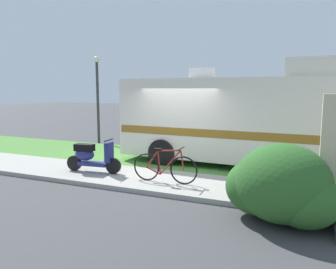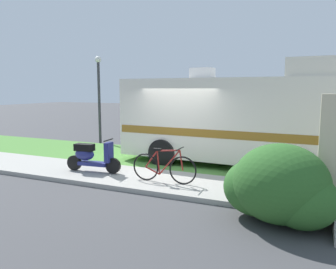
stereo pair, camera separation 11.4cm
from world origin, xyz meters
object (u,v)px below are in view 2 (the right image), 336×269
object	(u,v)px
pickup_truck_far	(276,117)
street_lamp_post	(99,91)
scooter	(91,156)
pickup_truck_near	(231,122)
bicycle	(164,167)
motorhome_rv	(236,118)

from	to	relation	value
pickup_truck_far	street_lamp_post	size ratio (longest dim) A/B	1.31
scooter	pickup_truck_far	xyz separation A→B (m)	(3.90, 10.89, 0.41)
street_lamp_post	pickup_truck_near	bearing A→B (deg)	27.30
scooter	bicycle	size ratio (longest dim) A/B	0.98
pickup_truck_near	street_lamp_post	xyz separation A→B (m)	(-5.39, -2.78, 1.43)
pickup_truck_far	street_lamp_post	xyz separation A→B (m)	(-7.04, -6.03, 1.42)
motorhome_rv	pickup_truck_near	bearing A→B (deg)	104.84
scooter	pickup_truck_near	xyz separation A→B (m)	(2.25, 7.64, 0.39)
scooter	pickup_truck_far	world-z (taller)	pickup_truck_far
pickup_truck_far	pickup_truck_near	bearing A→B (deg)	-116.93
pickup_truck_near	street_lamp_post	bearing A→B (deg)	-152.70
motorhome_rv	pickup_truck_far	world-z (taller)	motorhome_rv
pickup_truck_near	pickup_truck_far	bearing A→B (deg)	63.07
pickup_truck_near	street_lamp_post	size ratio (longest dim) A/B	1.47
motorhome_rv	bicycle	xyz separation A→B (m)	(-1.13, -3.09, -1.06)
pickup_truck_near	pickup_truck_far	distance (m)	3.64
pickup_truck_near	pickup_truck_far	world-z (taller)	pickup_truck_far
pickup_truck_near	street_lamp_post	world-z (taller)	street_lamp_post
scooter	bicycle	world-z (taller)	scooter
scooter	street_lamp_post	world-z (taller)	street_lamp_post
motorhome_rv	street_lamp_post	xyz separation A→B (m)	(-6.64, 1.92, 0.83)
motorhome_rv	bicycle	distance (m)	3.45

